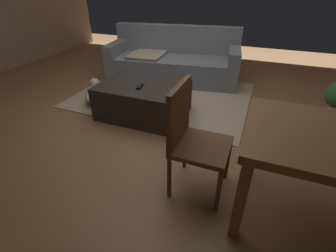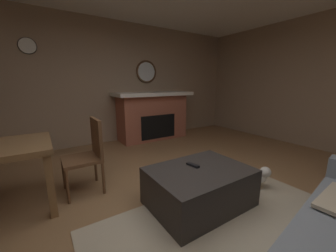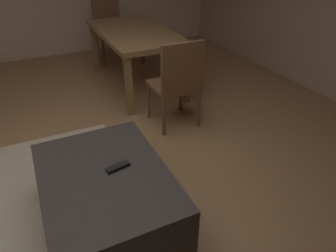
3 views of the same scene
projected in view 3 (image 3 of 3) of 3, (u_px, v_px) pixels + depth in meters
floor at (93, 198)px, 2.36m from camera, size 8.94×8.94×0.00m
ottoman_coffee_table at (107, 198)px, 2.07m from camera, size 1.09×0.80×0.43m
tv_remote at (118, 167)px, 1.99m from camera, size 0.08×0.17×0.02m
dining_table at (135, 37)px, 3.86m from camera, size 1.62×0.85×0.74m
dining_chair_west at (177, 80)px, 3.01m from camera, size 0.44×0.44×0.93m
dining_chair_east at (109, 26)px, 4.85m from camera, size 0.44×0.44×0.93m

